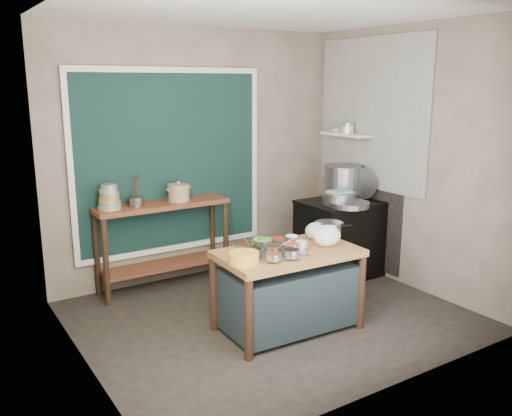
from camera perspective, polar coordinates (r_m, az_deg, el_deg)
floor at (r=5.33m, az=1.61°, el=-11.41°), size 3.50×3.00×0.02m
back_wall at (r=6.21m, az=-6.17°, el=5.61°), size 3.50×0.02×2.80m
left_wall at (r=4.20m, az=-18.57°, el=1.43°), size 0.02×3.00×2.80m
right_wall at (r=6.07m, az=15.64°, el=5.03°), size 0.02×3.00×2.80m
ceiling at (r=4.89m, az=1.83°, el=20.25°), size 3.50×3.00×0.02m
curtain_panel at (r=6.03m, az=-8.98°, el=4.83°), size 2.10×0.02×1.90m
curtain_frame at (r=6.03m, az=-8.94°, el=4.82°), size 2.22×0.03×2.02m
tile_panel at (r=6.39m, az=12.04°, el=9.66°), size 0.02×1.70×1.70m
soot_patch at (r=6.63m, az=11.00°, el=-0.24°), size 0.01×1.30×1.30m
wall_shelf at (r=6.56m, az=9.43°, el=7.66°), size 0.22×0.70×0.03m
prep_table at (r=4.94m, az=3.35°, el=-8.62°), size 1.28×0.77×0.75m
back_counter at (r=5.98m, az=-9.70°, el=-3.89°), size 1.45×0.40×0.95m
stove_block at (r=6.37m, az=8.95°, el=-3.26°), size 0.90×0.68×0.85m
stove_top at (r=6.26m, az=9.09°, el=0.61°), size 0.92×0.69×0.03m
condiment_tray at (r=4.72m, az=2.07°, el=-4.67°), size 0.62×0.54×0.02m
condiment_bowls at (r=4.71m, az=1.69°, el=-4.14°), size 0.68×0.52×0.07m
yellow_basin at (r=4.45m, az=-1.28°, el=-5.26°), size 0.27×0.27×0.10m
saucepan at (r=5.25m, az=7.61°, el=-2.24°), size 0.31×0.31×0.15m
plastic_bag_a at (r=4.94m, az=7.49°, el=-2.91°), size 0.31×0.28×0.20m
plastic_bag_b at (r=5.17m, az=6.31°, el=-2.38°), size 0.23×0.20×0.16m
bowl_stack at (r=5.63m, az=-15.19°, el=0.99°), size 0.23×0.23×0.26m
utensil_cup at (r=5.73m, az=-12.52°, el=0.69°), size 0.18×0.18×0.10m
ceramic_crock at (r=5.88m, az=-8.14°, el=1.50°), size 0.28×0.28×0.17m
wide_bowl at (r=5.94m, az=-7.71°, el=1.09°), size 0.25×0.25×0.05m
stock_pot at (r=6.42m, az=9.21°, el=2.76°), size 0.60×0.60×0.38m
pot_lid at (r=6.33m, az=10.95°, el=2.58°), size 0.25×0.40×0.39m
steamer at (r=6.08m, az=8.75°, el=1.02°), size 0.53×0.53×0.13m
green_cloth at (r=6.06m, az=8.78°, el=1.71°), size 0.25×0.19×0.02m
shallow_pan at (r=5.97m, az=9.80°, el=0.38°), size 0.45×0.45×0.06m
shelf_bowl_stack at (r=6.52m, az=9.68°, el=8.28°), size 0.16×0.16×0.13m
shelf_bowl_green at (r=6.68m, az=8.48°, el=8.12°), size 0.15×0.15×0.05m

